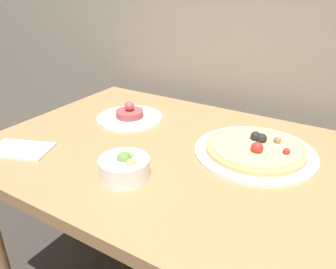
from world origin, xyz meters
The scene contains 5 objects.
dining_table centered at (0.00, 0.40, 0.64)m, with size 1.07×0.80×0.75m.
pizza_plate centered at (0.25, 0.50, 0.76)m, with size 0.35×0.35×0.05m.
tartare_plate centered at (-0.22, 0.52, 0.76)m, with size 0.24×0.24×0.07m.
small_bowl centered at (0.00, 0.20, 0.78)m, with size 0.13×0.13×0.07m.
napkin centered at (-0.35, 0.15, 0.75)m, with size 0.20×0.16×0.01m.
Camera 1 is at (0.47, -0.35, 1.21)m, focal length 35.00 mm.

